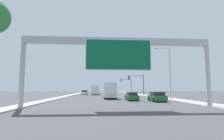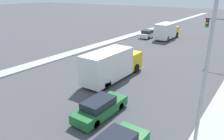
{
  "view_description": "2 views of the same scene",
  "coord_description": "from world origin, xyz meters",
  "px_view_note": "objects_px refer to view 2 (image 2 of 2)",
  "views": [
    {
      "loc": [
        -1.92,
        -0.46,
        2.0
      ],
      "look_at": [
        0.0,
        28.03,
        5.07
      ],
      "focal_mm": 28.0,
      "sensor_mm": 36.0,
      "label": 1
    },
    {
      "loc": [
        12.42,
        18.63,
        8.7
      ],
      "look_at": [
        0.78,
        34.94,
        1.5
      ],
      "focal_mm": 35.0,
      "sensor_mm": 36.0,
      "label": 2
    }
  ],
  "objects_px": {
    "truck_box_secondary": "(167,31)",
    "truck_box_primary": "(112,64)",
    "car_near_left": "(100,108)",
    "car_near_right": "(148,34)",
    "street_lamp_right": "(200,61)"
  },
  "relations": [
    {
      "from": "car_near_right",
      "to": "truck_box_secondary",
      "type": "distance_m",
      "value": 3.73
    },
    {
      "from": "truck_box_primary",
      "to": "street_lamp_right",
      "type": "height_order",
      "value": "street_lamp_right"
    },
    {
      "from": "car_near_right",
      "to": "street_lamp_right",
      "type": "height_order",
      "value": "street_lamp_right"
    },
    {
      "from": "car_near_right",
      "to": "street_lamp_right",
      "type": "relative_size",
      "value": 0.47
    },
    {
      "from": "street_lamp_right",
      "to": "truck_box_secondary",
      "type": "bearing_deg",
      "value": 114.43
    },
    {
      "from": "car_near_left",
      "to": "street_lamp_right",
      "type": "relative_size",
      "value": 0.51
    },
    {
      "from": "car_near_left",
      "to": "street_lamp_right",
      "type": "bearing_deg",
      "value": -2.32
    },
    {
      "from": "car_near_right",
      "to": "street_lamp_right",
      "type": "distance_m",
      "value": 33.8
    },
    {
      "from": "car_near_left",
      "to": "truck_box_primary",
      "type": "distance_m",
      "value": 7.37
    },
    {
      "from": "car_near_left",
      "to": "truck_box_secondary",
      "type": "height_order",
      "value": "truck_box_secondary"
    },
    {
      "from": "street_lamp_right",
      "to": "car_near_right",
      "type": "bearing_deg",
      "value": 120.58
    },
    {
      "from": "car_near_right",
      "to": "truck_box_secondary",
      "type": "xyz_separation_m",
      "value": [
        3.5,
        0.97,
        0.85
      ]
    },
    {
      "from": "car_near_left",
      "to": "truck_box_primary",
      "type": "height_order",
      "value": "truck_box_primary"
    },
    {
      "from": "car_near_left",
      "to": "truck_box_primary",
      "type": "relative_size",
      "value": 0.57
    },
    {
      "from": "truck_box_secondary",
      "to": "truck_box_primary",
      "type": "bearing_deg",
      "value": -81.38
    }
  ]
}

